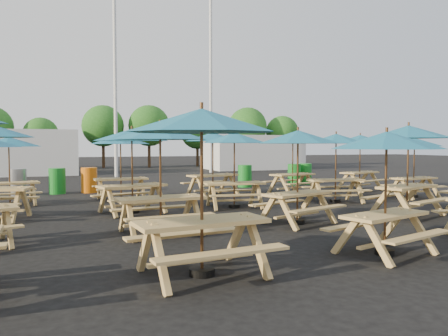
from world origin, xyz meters
name	(u,v)px	position (x,y,z in m)	size (l,w,h in m)	color
ground	(242,207)	(0.00, 0.00, 0.00)	(120.00, 120.00, 0.00)	black
picnic_unit_3	(9,146)	(-6.51, 2.90, 1.83)	(2.20, 2.20, 2.12)	tan
picnic_unit_4	(202,130)	(-3.18, -6.07, 2.06)	(2.32, 2.32, 2.39)	tan
picnic_unit_5	(160,138)	(-3.10, -2.98, 1.99)	(2.22, 2.22, 2.31)	tan
picnic_unit_6	(132,140)	(-3.21, 0.07, 2.00)	(2.50, 2.50, 2.31)	tan
picnic_unit_7	(120,143)	(-3.14, 3.02, 1.92)	(2.04, 2.04, 2.22)	tan
picnic_unit_8	(386,148)	(0.08, -6.03, 1.81)	(2.29, 2.29, 2.10)	tan
picnic_unit_9	(298,142)	(0.16, -2.97, 1.92)	(2.49, 2.49, 2.22)	tan
picnic_unit_10	(234,142)	(-0.22, 0.04, 1.94)	(2.21, 2.21, 2.25)	tan
picnic_unit_11	(213,141)	(0.17, 3.10, 2.02)	(2.53, 2.53, 2.34)	tan
picnic_unit_13	(408,137)	(3.42, -2.99, 2.06)	(2.67, 2.67, 2.38)	tan
picnic_unit_14	(336,143)	(3.32, 0.03, 1.93)	(2.31, 2.31, 2.24)	tan
picnic_unit_15	(293,142)	(3.27, 2.73, 1.96)	(2.47, 2.47, 2.27)	tan
picnic_unit_18	(414,146)	(6.65, 0.11, 1.83)	(2.03, 2.03, 2.13)	tan
picnic_unit_19	(360,142)	(6.41, 2.77, 1.98)	(2.58, 2.58, 2.29)	tan
waste_bin_0	(18,182)	(-6.53, 5.83, 0.49)	(0.61, 0.61, 0.98)	gray
waste_bin_1	(57,181)	(-5.17, 5.80, 0.49)	(0.61, 0.61, 0.98)	#177F22
waste_bin_2	(89,180)	(-4.00, 5.82, 0.49)	(0.61, 0.61, 0.98)	orange
waste_bin_3	(245,176)	(2.59, 5.78, 0.49)	(0.61, 0.61, 0.98)	#177F22
waste_bin_4	(294,174)	(5.15, 5.89, 0.49)	(0.61, 0.61, 0.98)	#177F22
waste_bin_5	(305,174)	(5.85, 6.09, 0.49)	(0.61, 0.61, 0.98)	#177F22
mast_0	(115,73)	(-2.00, 14.00, 6.00)	(0.20, 0.20, 12.00)	silver
mast_1	(211,83)	(4.50, 16.00, 6.00)	(0.20, 0.20, 12.00)	silver
event_tent_0	(9,152)	(-8.00, 18.00, 1.40)	(8.00, 4.00, 2.80)	silver
event_tent_1	(253,152)	(9.00, 19.00, 1.30)	(7.00, 4.00, 2.60)	silver
tree_2	(41,135)	(-6.39, 23.65, 2.62)	(2.59, 2.59, 3.93)	#382314
tree_3	(103,126)	(-1.75, 24.72, 3.41)	(3.36, 3.36, 5.09)	#382314
tree_4	(149,126)	(1.90, 24.26, 3.46)	(3.41, 3.41, 5.17)	#382314
tree_5	(197,132)	(6.22, 24.67, 2.97)	(2.94, 2.94, 4.45)	#382314
tree_6	(248,127)	(10.23, 22.90, 3.43)	(3.38, 3.38, 5.13)	#382314
tree_7	(282,132)	(13.63, 22.92, 2.99)	(2.95, 2.95, 4.48)	#382314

